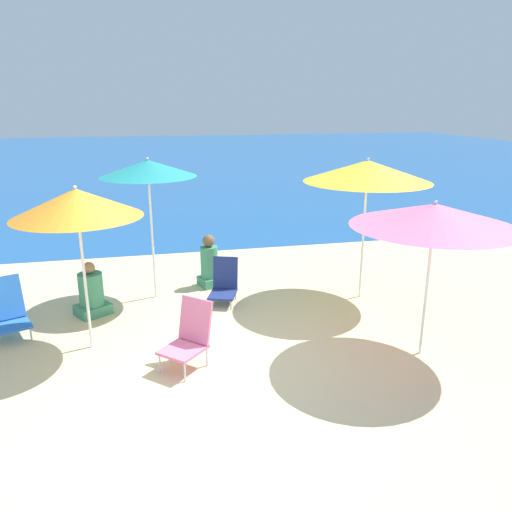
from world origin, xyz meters
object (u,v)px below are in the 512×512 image
beach_umbrella_pink (434,215)px  beach_chair_pink (189,335)px  person_seated_near (92,294)px  beach_umbrella_yellow (367,171)px  beach_chair_blue (6,311)px  beach_umbrella_orange (77,203)px  beach_umbrella_teal (148,169)px  person_seated_far (209,265)px  beach_chair_navy (224,283)px

beach_umbrella_pink → beach_chair_pink: size_ratio=2.43×
beach_umbrella_pink → person_seated_near: bearing=152.2°
person_seated_near → beach_umbrella_yellow: bearing=55.3°
beach_umbrella_pink → beach_chair_blue: 5.76m
beach_umbrella_orange → beach_umbrella_yellow: beach_umbrella_yellow is taller
beach_umbrella_teal → person_seated_near: size_ratio=2.74×
beach_chair_pink → beach_chair_blue: size_ratio=1.01×
beach_umbrella_pink → person_seated_far: size_ratio=2.16×
beach_chair_blue → person_seated_near: person_seated_near is taller
beach_umbrella_pink → beach_chair_navy: beach_umbrella_pink is taller
beach_chair_navy → beach_chair_blue: bearing=-148.8°
beach_chair_navy → beach_umbrella_pink: bearing=-26.3°
beach_chair_navy → person_seated_far: (-0.14, 0.76, 0.09)m
beach_chair_blue → person_seated_far: 3.28m
beach_umbrella_teal → beach_chair_pink: (0.34, -2.40, -1.72)m
person_seated_near → beach_umbrella_pink: bearing=30.4°
beach_umbrella_yellow → beach_chair_blue: bearing=-176.9°
beach_umbrella_yellow → beach_chair_pink: (-2.98, -1.66, -1.68)m
beach_chair_pink → beach_umbrella_yellow: bearing=73.1°
beach_umbrella_teal → person_seated_near: 2.10m
beach_umbrella_teal → beach_chair_pink: beach_umbrella_teal is taller
beach_chair_pink → person_seated_near: bearing=168.8°
beach_umbrella_pink → beach_chair_pink: beach_umbrella_pink is taller
person_seated_near → beach_umbrella_teal: bearing=86.6°
beach_umbrella_teal → person_seated_far: size_ratio=2.47×
beach_umbrella_orange → beach_chair_navy: bearing=31.2°
beach_chair_blue → beach_umbrella_orange: bearing=-50.7°
beach_umbrella_yellow → beach_chair_navy: bearing=172.3°
beach_umbrella_pink → beach_chair_navy: size_ratio=2.82×
beach_umbrella_teal → person_seated_near: bearing=-151.5°
beach_chair_navy → beach_chair_blue: size_ratio=0.87×
beach_umbrella_orange → beach_chair_pink: 2.11m
beach_chair_pink → beach_umbrella_orange: bearing=-167.8°
beach_umbrella_orange → beach_chair_navy: (1.98, 1.20, -1.63)m
beach_umbrella_orange → beach_umbrella_pink: 4.31m
beach_umbrella_orange → beach_chair_pink: bearing=-31.8°
beach_umbrella_teal → beach_umbrella_yellow: 3.40m
beach_umbrella_pink → person_seated_far: (-2.32, 3.08, -1.43)m
beach_chair_pink → person_seated_far: person_seated_far is taller
beach_chair_blue → person_seated_far: size_ratio=0.88×
beach_umbrella_orange → person_seated_far: size_ratio=2.32×
beach_umbrella_pink → person_seated_near: (-4.23, 2.23, -1.49)m
beach_umbrella_yellow → person_seated_far: (-2.37, 1.07, -1.69)m
beach_umbrella_pink → beach_chair_blue: beach_umbrella_pink is taller
beach_chair_navy → beach_chair_pink: bearing=-90.4°
beach_umbrella_yellow → beach_chair_blue: (-5.35, -0.29, -1.71)m
beach_chair_blue → beach_umbrella_yellow: bearing=-19.8°
beach_umbrella_pink → beach_chair_blue: (-5.30, 1.72, -1.45)m
beach_umbrella_teal → beach_umbrella_pink: size_ratio=1.15×
beach_umbrella_pink → beach_chair_pink: 3.27m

